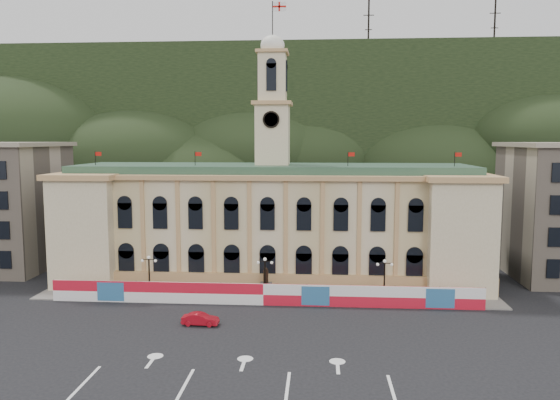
{
  "coord_description": "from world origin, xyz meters",
  "views": [
    {
      "loc": [
        6.31,
        -45.86,
        19.06
      ],
      "look_at": [
        1.71,
        18.0,
        11.89
      ],
      "focal_mm": 35.0,
      "sensor_mm": 36.0,
      "label": 1
    }
  ],
  "objects": [
    {
      "name": "ground",
      "position": [
        0.0,
        0.0,
        0.0
      ],
      "size": [
        260.0,
        260.0,
        0.0
      ],
      "primitive_type": "plane",
      "color": "black",
      "rests_on": "ground"
    },
    {
      "name": "lane_markings",
      "position": [
        0.0,
        -5.0,
        0.0
      ],
      "size": [
        26.0,
        10.0,
        0.02
      ],
      "primitive_type": null,
      "color": "white",
      "rests_on": "ground"
    },
    {
      "name": "hill_ridge",
      "position": [
        0.03,
        121.99,
        19.48
      ],
      "size": [
        230.0,
        80.0,
        64.0
      ],
      "color": "black",
      "rests_on": "ground"
    },
    {
      "name": "city_hall",
      "position": [
        0.0,
        27.63,
        7.85
      ],
      "size": [
        56.2,
        17.6,
        37.1
      ],
      "color": "beige",
      "rests_on": "ground"
    },
    {
      "name": "hoarding_fence",
      "position": [
        0.06,
        15.07,
        1.25
      ],
      "size": [
        50.0,
        0.44,
        2.5
      ],
      "color": "red",
      "rests_on": "ground"
    },
    {
      "name": "pavement",
      "position": [
        0.0,
        17.75,
        0.08
      ],
      "size": [
        56.0,
        5.5,
        0.16
      ],
      "primitive_type": "cube",
      "color": "slate",
      "rests_on": "ground"
    },
    {
      "name": "statue",
      "position": [
        0.0,
        18.0,
        1.19
      ],
      "size": [
        1.4,
        1.4,
        3.72
      ],
      "color": "#595651",
      "rests_on": "ground"
    },
    {
      "name": "lamp_left",
      "position": [
        -14.0,
        17.0,
        3.07
      ],
      "size": [
        1.96,
        0.44,
        5.15
      ],
      "color": "black",
      "rests_on": "ground"
    },
    {
      "name": "lamp_center",
      "position": [
        0.0,
        17.0,
        3.07
      ],
      "size": [
        1.96,
        0.44,
        5.15
      ],
      "color": "black",
      "rests_on": "ground"
    },
    {
      "name": "lamp_right",
      "position": [
        14.0,
        17.0,
        3.07
      ],
      "size": [
        1.96,
        0.44,
        5.15
      ],
      "color": "black",
      "rests_on": "ground"
    },
    {
      "name": "red_sedan",
      "position": [
        -5.78,
        7.78,
        0.63
      ],
      "size": [
        1.62,
        3.9,
        1.25
      ],
      "primitive_type": "imported",
      "rotation": [
        0.0,
        0.0,
        1.53
      ],
      "color": "#A10B17",
      "rests_on": "ground"
    }
  ]
}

